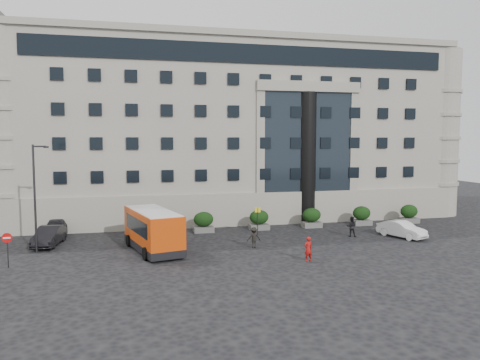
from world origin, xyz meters
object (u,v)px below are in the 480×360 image
object	(u,v)px
hedge_e	(362,216)
minibus	(153,229)
hedge_c	(259,220)
parked_car_c	(56,229)
red_truck	(32,206)
pedestrian_a	(308,249)
street_lamp	(36,194)
white_taxi	(402,229)
hedge_d	(312,218)
no_entry_sign	(7,243)
hedge_b	(204,222)
hedge_a	(145,224)
parked_car_d	(55,221)
bus_stop_sign	(258,216)
parked_car_b	(49,236)
pedestrian_c	(254,238)
pedestrian_b	(351,227)
hedge_f	(409,214)

from	to	relation	value
hedge_e	minibus	world-z (taller)	minibus
hedge_c	parked_car_c	xyz separation A→B (m)	(-17.90, 1.00, -0.24)
red_truck	pedestrian_a	size ratio (longest dim) A/B	3.17
street_lamp	white_taxi	size ratio (longest dim) A/B	1.87
hedge_d	no_entry_sign	size ratio (longest dim) A/B	0.79
hedge_b	red_truck	world-z (taller)	red_truck
hedge_a	minibus	bearing A→B (deg)	-86.00
hedge_b	pedestrian_a	bearing A→B (deg)	-65.10
red_truck	parked_car_d	world-z (taller)	red_truck
hedge_c	parked_car_c	size ratio (longest dim) A/B	0.39
hedge_e	bus_stop_sign	world-z (taller)	bus_stop_sign
minibus	parked_car_b	distance (m)	8.81
hedge_a	pedestrian_c	bearing A→B (deg)	-41.08
parked_car_b	parked_car_c	distance (m)	3.53
hedge_e	parked_car_c	xyz separation A→B (m)	(-28.30, 1.00, -0.24)
pedestrian_a	parked_car_c	bearing A→B (deg)	-49.46
red_truck	hedge_d	bearing A→B (deg)	-13.69
hedge_a	hedge_d	xyz separation A→B (m)	(15.60, 0.00, 0.00)
no_entry_sign	hedge_d	bearing A→B (deg)	19.76
hedge_a	bus_stop_sign	bearing A→B (deg)	-16.42
no_entry_sign	minibus	size ratio (longest dim) A/B	0.30
no_entry_sign	pedestrian_a	xyz separation A→B (m)	(19.65, -2.90, -0.79)
street_lamp	bus_stop_sign	xyz separation A→B (m)	(17.44, 2.00, -2.64)
hedge_d	no_entry_sign	distance (m)	26.15
no_entry_sign	parked_car_b	world-z (taller)	no_entry_sign
hedge_c	pedestrian_c	xyz separation A→B (m)	(-2.35, -7.02, -0.12)
minibus	pedestrian_a	bearing A→B (deg)	-42.45
pedestrian_b	white_taxi	bearing A→B (deg)	-170.47
parked_car_c	white_taxi	xyz separation A→B (m)	(28.85, -7.11, 0.01)
hedge_f	minibus	world-z (taller)	minibus
hedge_b	white_taxi	world-z (taller)	hedge_b
hedge_c	parked_car_b	size ratio (longest dim) A/B	0.40
hedge_e	red_truck	world-z (taller)	red_truck
hedge_b	hedge_d	distance (m)	10.40
no_entry_sign	parked_car_d	bearing A→B (deg)	85.89
no_entry_sign	parked_car_c	xyz separation A→B (m)	(1.50, 9.84, -0.96)
pedestrian_c	hedge_d	bearing A→B (deg)	-134.16
hedge_a	white_taxi	xyz separation A→B (m)	(21.35, -6.11, -0.23)
hedge_a	white_taxi	bearing A→B (deg)	-15.97
minibus	pedestrian_b	world-z (taller)	minibus
hedge_c	hedge_f	world-z (taller)	same
pedestrian_a	parked_car_b	bearing A→B (deg)	-41.29
parked_car_d	parked_car_b	bearing A→B (deg)	-87.27
hedge_c	no_entry_sign	distance (m)	21.33
white_taxi	hedge_b	bearing A→B (deg)	136.98
parked_car_d	red_truck	bearing A→B (deg)	115.21
bus_stop_sign	street_lamp	bearing A→B (deg)	-173.46
street_lamp	pedestrian_c	distance (m)	16.53
hedge_d	pedestrian_c	size ratio (longest dim) A/B	1.13
hedge_d	parked_car_c	bearing A→B (deg)	177.52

